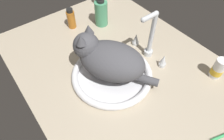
# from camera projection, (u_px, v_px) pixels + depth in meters

# --- Properties ---
(countertop) EXTENTS (1.21, 0.80, 0.03)m
(countertop) POSITION_uv_depth(u_px,v_px,m) (128.00, 75.00, 0.84)
(countertop) COLOR #B7A88E
(countertop) RESTS_ON ground
(sink_basin) EXTENTS (0.34, 0.34, 0.03)m
(sink_basin) POSITION_uv_depth(u_px,v_px,m) (112.00, 74.00, 0.81)
(sink_basin) COLOR white
(sink_basin) RESTS_ON countertop
(faucet) EXTENTS (0.21, 0.10, 0.23)m
(faucet) POSITION_uv_depth(u_px,v_px,m) (150.00, 41.00, 0.83)
(faucet) COLOR silver
(faucet) RESTS_ON countertop
(cat) EXTENTS (0.33, 0.29, 0.19)m
(cat) POSITION_uv_depth(u_px,v_px,m) (107.00, 58.00, 0.74)
(cat) COLOR #4C4C51
(cat) RESTS_ON sink_basin
(amber_bottle) EXTENTS (0.04, 0.04, 0.11)m
(amber_bottle) POSITION_uv_depth(u_px,v_px,m) (71.00, 19.00, 0.99)
(amber_bottle) COLOR #B2661E
(amber_bottle) RESTS_ON countertop
(soap_pump_bottle) EXTENTS (0.07, 0.07, 0.18)m
(soap_pump_bottle) POSITION_uv_depth(u_px,v_px,m) (101.00, 13.00, 1.00)
(soap_pump_bottle) COLOR #4C9E70
(soap_pump_bottle) RESTS_ON countertop
(pill_bottle) EXTENTS (0.05, 0.05, 0.09)m
(pill_bottle) POSITION_uv_depth(u_px,v_px,m) (218.00, 69.00, 0.79)
(pill_bottle) COLOR white
(pill_bottle) RESTS_ON countertop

